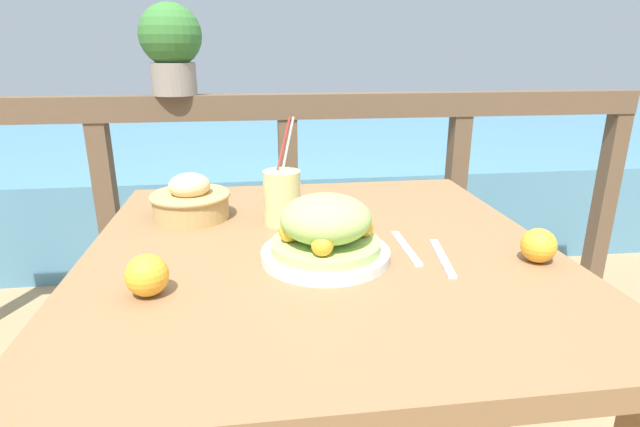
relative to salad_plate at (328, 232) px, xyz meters
The scene contains 11 objects.
patio_table 0.17m from the salad_plate, 93.69° to the left, with size 0.94×1.00×0.72m.
railing_fence 1.01m from the salad_plate, 90.25° to the left, with size 2.80×0.08×0.95m.
sea_backdrop 3.54m from the salad_plate, 90.07° to the left, with size 12.00×4.00×0.50m.
salad_plate is the anchor object (origin of this frame).
drink_glass 0.23m from the salad_plate, 108.40° to the left, with size 0.09×0.09×0.25m.
bread_basket 0.41m from the salad_plate, 134.98° to the left, with size 0.19×0.19×0.11m.
potted_plant 1.13m from the salad_plate, 111.87° to the left, with size 0.21×0.21×0.31m.
fork 0.18m from the salad_plate, 10.30° to the left, with size 0.02×0.18×0.00m.
knife 0.23m from the salad_plate, ahead, with size 0.04×0.18×0.00m.
orange_near_basket 0.40m from the salad_plate, ahead, with size 0.07×0.07×0.07m.
orange_near_glass 0.33m from the salad_plate, 161.28° to the right, with size 0.07×0.07×0.07m.
Camera 1 is at (-0.13, -0.95, 1.11)m, focal length 28.00 mm.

